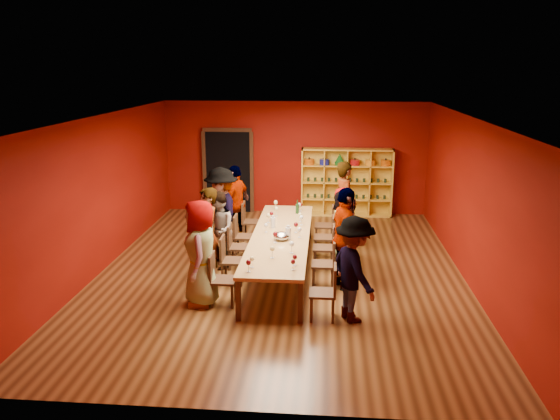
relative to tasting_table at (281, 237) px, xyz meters
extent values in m
cube|color=#4D2D14|center=(0.00, 0.00, -0.71)|extent=(7.10, 9.10, 0.02)
cube|color=#6D0C05|center=(0.00, 4.51, 0.80)|extent=(7.10, 0.02, 3.00)
cube|color=#6D0C05|center=(0.00, -4.51, 0.80)|extent=(7.10, 0.02, 3.00)
cube|color=#6D0C05|center=(-3.51, 0.00, 0.80)|extent=(0.02, 9.10, 3.00)
cube|color=#6D0C05|center=(3.51, 0.00, 0.80)|extent=(0.02, 9.10, 3.00)
cube|color=silver|center=(0.00, 0.00, 2.31)|extent=(7.10, 9.10, 0.02)
cube|color=#A37C44|center=(0.00, 0.00, 0.02)|extent=(1.10, 4.50, 0.06)
cube|color=#311C10|center=(-0.49, -2.17, -0.35)|extent=(0.08, 0.08, 0.69)
cube|color=#311C10|center=(-0.49, 2.17, -0.35)|extent=(0.08, 0.08, 0.69)
cube|color=#311C10|center=(0.49, -2.17, -0.35)|extent=(0.08, 0.08, 0.69)
cube|color=#311C10|center=(0.49, 2.17, -0.35)|extent=(0.08, 0.08, 0.69)
cube|color=black|center=(-1.80, 4.44, 0.40)|extent=(1.20, 0.14, 2.20)
cube|color=#311C10|center=(-1.80, 4.37, 1.55)|extent=(1.32, 0.06, 0.10)
cube|color=#311C10|center=(-2.45, 4.37, 0.40)|extent=(0.10, 0.06, 2.20)
cube|color=#311C10|center=(-1.15, 4.37, 0.40)|extent=(0.10, 0.06, 2.20)
cube|color=gold|center=(0.22, 4.28, 0.20)|extent=(0.04, 0.40, 1.80)
cube|color=gold|center=(2.58, 4.28, 0.20)|extent=(0.04, 0.40, 1.80)
cube|color=gold|center=(1.40, 4.28, 1.08)|extent=(2.40, 0.40, 0.04)
cube|color=gold|center=(1.40, 4.28, -0.68)|extent=(2.40, 0.40, 0.04)
cube|color=gold|center=(1.40, 4.47, 0.20)|extent=(2.40, 0.02, 1.80)
cube|color=gold|center=(1.40, 4.28, -0.25)|extent=(2.36, 0.38, 0.03)
cube|color=gold|center=(1.40, 4.28, 0.20)|extent=(2.36, 0.38, 0.03)
cube|color=gold|center=(1.40, 4.28, 0.65)|extent=(2.36, 0.38, 0.03)
cube|color=gold|center=(0.80, 4.28, 0.20)|extent=(0.03, 0.38, 1.76)
cube|color=gold|center=(1.40, 4.28, 0.20)|extent=(0.03, 0.38, 1.76)
cube|color=gold|center=(2.00, 4.28, 0.20)|extent=(0.03, 0.38, 1.76)
cylinder|color=#C85C0B|center=(0.40, 4.28, 0.74)|extent=(0.26, 0.26, 0.15)
sphere|color=black|center=(0.40, 4.28, 0.84)|extent=(0.05, 0.05, 0.05)
cylinder|color=#161F9B|center=(0.80, 4.28, 0.74)|extent=(0.26, 0.26, 0.15)
sphere|color=black|center=(0.80, 4.28, 0.84)|extent=(0.05, 0.05, 0.05)
cylinder|color=#196425|center=(1.20, 4.28, 0.71)|extent=(0.26, 0.26, 0.08)
cone|color=#196425|center=(1.20, 4.28, 0.86)|extent=(0.24, 0.24, 0.22)
cylinder|color=#A21216|center=(1.60, 4.28, 0.74)|extent=(0.26, 0.26, 0.15)
sphere|color=black|center=(1.60, 4.28, 0.84)|extent=(0.05, 0.05, 0.05)
cylinder|color=orange|center=(2.00, 4.28, 0.74)|extent=(0.26, 0.26, 0.15)
sphere|color=black|center=(2.00, 4.28, 0.84)|extent=(0.05, 0.05, 0.05)
cylinder|color=#C85C0B|center=(2.40, 4.28, 0.74)|extent=(0.26, 0.26, 0.15)
sphere|color=black|center=(2.40, 4.28, 0.84)|extent=(0.05, 0.05, 0.05)
cylinder|color=#1A2F1F|center=(0.38, 4.28, -0.18)|extent=(0.07, 0.07, 0.10)
cylinder|color=#1A2F1F|center=(0.56, 4.28, -0.18)|extent=(0.07, 0.07, 0.10)
cylinder|color=#1A2F1F|center=(0.75, 4.28, -0.18)|extent=(0.07, 0.07, 0.10)
cylinder|color=#1A2F1F|center=(0.93, 4.28, -0.18)|extent=(0.07, 0.07, 0.10)
cylinder|color=#1A2F1F|center=(1.12, 4.28, -0.18)|extent=(0.07, 0.07, 0.10)
cylinder|color=#1A2F1F|center=(1.30, 4.28, -0.18)|extent=(0.07, 0.07, 0.10)
cylinder|color=#1A2F1F|center=(1.49, 4.28, -0.18)|extent=(0.07, 0.07, 0.10)
cylinder|color=#1A2F1F|center=(1.67, 4.28, -0.18)|extent=(0.07, 0.07, 0.10)
cylinder|color=#1A2F1F|center=(1.86, 4.28, -0.18)|extent=(0.07, 0.07, 0.10)
cylinder|color=#1A2F1F|center=(2.04, 4.28, -0.18)|extent=(0.07, 0.07, 0.10)
cylinder|color=#1A2F1F|center=(2.23, 4.28, -0.18)|extent=(0.07, 0.07, 0.10)
cylinder|color=#1A2F1F|center=(2.42, 4.28, -0.18)|extent=(0.07, 0.07, 0.10)
cylinder|color=#1A2F1F|center=(0.38, 4.28, 0.27)|extent=(0.07, 0.07, 0.10)
cylinder|color=#1A2F1F|center=(0.56, 4.28, 0.27)|extent=(0.07, 0.07, 0.10)
cylinder|color=#1A2F1F|center=(0.75, 4.28, 0.27)|extent=(0.07, 0.07, 0.10)
cylinder|color=#1A2F1F|center=(0.93, 4.28, 0.27)|extent=(0.07, 0.07, 0.10)
cylinder|color=#1A2F1F|center=(1.12, 4.28, 0.27)|extent=(0.07, 0.07, 0.10)
cylinder|color=#1A2F1F|center=(1.30, 4.28, 0.27)|extent=(0.07, 0.07, 0.10)
cylinder|color=#1A2F1F|center=(1.49, 4.28, 0.27)|extent=(0.07, 0.07, 0.10)
cylinder|color=#1A2F1F|center=(1.67, 4.28, 0.27)|extent=(0.07, 0.07, 0.10)
cylinder|color=#1A2F1F|center=(1.86, 4.28, 0.27)|extent=(0.07, 0.07, 0.10)
cylinder|color=#1A2F1F|center=(2.04, 4.28, 0.27)|extent=(0.07, 0.07, 0.10)
cylinder|color=#1A2F1F|center=(2.23, 4.28, 0.27)|extent=(0.07, 0.07, 0.10)
cylinder|color=#1A2F1F|center=(2.42, 4.28, 0.27)|extent=(0.07, 0.07, 0.10)
cube|color=#311C10|center=(-0.83, -1.59, -0.27)|extent=(0.42, 0.42, 0.04)
cube|color=#311C10|center=(-1.02, -1.59, -0.03)|extent=(0.04, 0.40, 0.44)
cube|color=#311C10|center=(-1.00, -1.76, -0.49)|extent=(0.04, 0.04, 0.41)
cube|color=#311C10|center=(-0.66, -1.76, -0.49)|extent=(0.04, 0.04, 0.41)
cube|color=#311C10|center=(-1.00, -1.42, -0.49)|extent=(0.04, 0.04, 0.41)
cube|color=#311C10|center=(-0.66, -1.42, -0.49)|extent=(0.04, 0.04, 0.41)
imported|color=#4C4C51|center=(-1.20, -1.59, 0.20)|extent=(0.62, 0.95, 1.80)
cube|color=#311C10|center=(-0.83, -0.65, -0.27)|extent=(0.42, 0.42, 0.04)
cube|color=#311C10|center=(-1.02, -0.65, -0.03)|extent=(0.04, 0.40, 0.44)
cube|color=#311C10|center=(-1.00, -0.82, -0.49)|extent=(0.04, 0.04, 0.41)
cube|color=#311C10|center=(-0.66, -0.82, -0.49)|extent=(0.04, 0.04, 0.41)
cube|color=#311C10|center=(-1.00, -0.48, -0.49)|extent=(0.04, 0.04, 0.41)
cube|color=#311C10|center=(-0.66, -0.48, -0.49)|extent=(0.04, 0.04, 0.41)
imported|color=#15183A|center=(-1.28, -0.65, 0.20)|extent=(0.69, 0.78, 1.80)
cube|color=#311C10|center=(-0.83, 0.13, -0.27)|extent=(0.42, 0.42, 0.04)
cube|color=#311C10|center=(-1.02, 0.13, -0.03)|extent=(0.04, 0.40, 0.44)
cube|color=#311C10|center=(-1.00, -0.04, -0.49)|extent=(0.04, 0.04, 0.41)
cube|color=#311C10|center=(-0.66, -0.04, -0.49)|extent=(0.04, 0.04, 0.41)
cube|color=#311C10|center=(-1.00, 0.30, -0.49)|extent=(0.04, 0.04, 0.41)
cube|color=#311C10|center=(-0.66, 0.30, -0.49)|extent=(0.04, 0.04, 0.41)
imported|color=beige|center=(-1.25, 0.13, 0.07)|extent=(0.64, 0.85, 1.55)
cube|color=#311C10|center=(-0.83, 0.81, -0.27)|extent=(0.42, 0.42, 0.04)
cube|color=#311C10|center=(-1.02, 0.81, -0.03)|extent=(0.04, 0.40, 0.44)
cube|color=#311C10|center=(-1.00, 0.64, -0.49)|extent=(0.04, 0.04, 0.41)
cube|color=#311C10|center=(-0.66, 0.64, -0.49)|extent=(0.04, 0.04, 0.41)
cube|color=#311C10|center=(-1.00, 0.98, -0.49)|extent=(0.04, 0.04, 0.41)
cube|color=#311C10|center=(-0.66, 0.98, -0.49)|extent=(0.04, 0.04, 0.41)
imported|color=#48484D|center=(-1.30, 0.81, 0.25)|extent=(0.91, 1.32, 1.89)
cube|color=#311C10|center=(-0.83, 1.92, -0.27)|extent=(0.42, 0.42, 0.04)
cube|color=#311C10|center=(-1.02, 1.92, -0.03)|extent=(0.04, 0.40, 0.44)
cube|color=#311C10|center=(-1.00, 1.75, -0.49)|extent=(0.04, 0.04, 0.41)
cube|color=#311C10|center=(-0.66, 1.75, -0.49)|extent=(0.04, 0.04, 0.41)
cube|color=#311C10|center=(-1.00, 2.09, -0.49)|extent=(0.04, 0.04, 0.41)
cube|color=#311C10|center=(-0.66, 2.09, -0.49)|extent=(0.04, 0.04, 0.41)
imported|color=#121933|center=(-1.18, 1.92, 0.17)|extent=(0.80, 1.12, 1.74)
cube|color=#311C10|center=(0.83, -1.99, -0.27)|extent=(0.42, 0.42, 0.04)
cube|color=#311C10|center=(1.02, -1.99, -0.03)|extent=(0.04, 0.40, 0.44)
cube|color=#311C10|center=(0.66, -2.16, -0.49)|extent=(0.04, 0.04, 0.41)
cube|color=#311C10|center=(1.00, -2.16, -0.49)|extent=(0.04, 0.04, 0.41)
cube|color=#311C10|center=(0.66, -1.82, -0.49)|extent=(0.04, 0.04, 0.41)
cube|color=#311C10|center=(1.00, -1.82, -0.49)|extent=(0.04, 0.04, 0.41)
imported|color=#15173B|center=(1.31, -1.99, 0.15)|extent=(0.87, 1.19, 1.70)
cube|color=#311C10|center=(0.83, -0.70, -0.27)|extent=(0.42, 0.42, 0.04)
cube|color=#311C10|center=(1.02, -0.70, -0.03)|extent=(0.04, 0.40, 0.44)
cube|color=#311C10|center=(0.66, -0.87, -0.49)|extent=(0.04, 0.04, 0.41)
cube|color=#311C10|center=(1.00, -0.87, -0.49)|extent=(0.04, 0.04, 0.41)
cube|color=#311C10|center=(0.66, -0.53, -0.49)|extent=(0.04, 0.04, 0.41)
cube|color=#311C10|center=(1.00, -0.53, -0.49)|extent=(0.04, 0.04, 0.41)
imported|color=#141C37|center=(1.21, -0.70, 0.23)|extent=(0.78, 1.19, 1.86)
cube|color=#311C10|center=(0.83, 0.22, -0.27)|extent=(0.42, 0.42, 0.04)
cube|color=#311C10|center=(1.02, 0.22, -0.03)|extent=(0.04, 0.40, 0.44)
cube|color=#311C10|center=(0.66, 0.05, -0.49)|extent=(0.04, 0.04, 0.41)
cube|color=#311C10|center=(1.00, 0.05, -0.49)|extent=(0.04, 0.04, 0.41)
cube|color=#311C10|center=(0.66, 0.39, -0.49)|extent=(0.04, 0.04, 0.41)
cube|color=#311C10|center=(1.00, 0.39, -0.49)|extent=(0.04, 0.04, 0.41)
imported|color=#5272AA|center=(1.22, 0.22, 0.11)|extent=(0.76, 1.57, 1.63)
cube|color=#311C10|center=(0.83, 0.89, -0.27)|extent=(0.42, 0.42, 0.04)
cube|color=#311C10|center=(1.02, 0.89, -0.03)|extent=(0.04, 0.40, 0.44)
cube|color=#311C10|center=(0.66, 0.72, -0.49)|extent=(0.04, 0.04, 0.41)
cube|color=#311C10|center=(1.00, 0.72, -0.49)|extent=(0.04, 0.04, 0.41)
cube|color=#311C10|center=(0.66, 1.06, -0.49)|extent=(0.04, 0.04, 0.41)
cube|color=#311C10|center=(1.00, 1.06, -0.49)|extent=(0.04, 0.04, 0.41)
imported|color=#151D3A|center=(1.22, 0.89, 0.06)|extent=(0.61, 0.83, 1.51)
cube|color=#311C10|center=(0.83, 1.76, -0.27)|extent=(0.42, 0.42, 0.04)
cube|color=#311C10|center=(1.02, 1.76, -0.03)|extent=(0.04, 0.40, 0.44)
cube|color=#311C10|center=(0.66, 1.59, -0.49)|extent=(0.04, 0.04, 0.41)
cube|color=#311C10|center=(1.00, 1.59, -0.49)|extent=(0.04, 0.04, 0.41)
cube|color=#311C10|center=(0.66, 1.93, -0.49)|extent=(0.04, 0.04, 0.41)
cube|color=#311C10|center=(1.00, 1.93, -0.49)|extent=(0.04, 0.04, 0.41)
imported|color=#5977B7|center=(1.27, 1.76, 0.25)|extent=(0.69, 0.81, 1.90)
cylinder|color=silver|center=(0.28, 0.17, 0.06)|extent=(0.07, 0.07, 0.01)
cylinder|color=silver|center=(0.28, 0.17, 0.12)|extent=(0.01, 0.01, 0.12)
ellipsoid|color=#4B080E|center=(0.28, 0.17, 0.21)|extent=(0.09, 0.09, 0.10)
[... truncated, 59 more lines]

